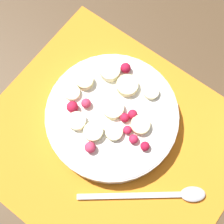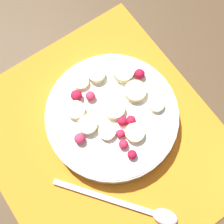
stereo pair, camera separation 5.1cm
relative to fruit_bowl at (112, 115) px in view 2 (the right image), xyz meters
The scene contains 4 objects.
ground_plane 0.05m from the fruit_bowl, 125.16° to the left, with size 3.00×3.00×0.00m, color #4C3823.
placemat 0.05m from the fruit_bowl, 125.16° to the left, with size 0.43×0.38×0.01m.
fruit_bowl is the anchor object (origin of this frame).
spoon 0.16m from the fruit_bowl, 160.67° to the left, with size 0.18×0.14×0.01m.
Camera 2 is at (-0.11, 0.06, 0.53)m, focal length 50.00 mm.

